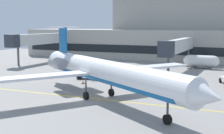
{
  "coord_description": "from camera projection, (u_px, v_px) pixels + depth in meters",
  "views": [
    {
      "loc": [
        18.1,
        -32.43,
        8.6
      ],
      "look_at": [
        0.77,
        6.36,
        3.0
      ],
      "focal_mm": 52.31,
      "sensor_mm": 36.0,
      "label": 1
    }
  ],
  "objects": [
    {
      "name": "baggage_tug",
      "position": [
        90.0,
        73.0,
        51.52
      ],
      "size": [
        3.81,
        2.77,
        1.98
      ],
      "color": "#1E4CB2",
      "rests_on": "ground"
    },
    {
      "name": "jet_bridge_west",
      "position": [
        179.0,
        46.0,
        61.06
      ],
      "size": [
        2.4,
        21.69,
        5.91
      ],
      "color": "silver",
      "rests_on": "ground"
    },
    {
      "name": "safety_cone_alpha",
      "position": [
        178.0,
        97.0,
        37.74
      ],
      "size": [
        0.47,
        0.47,
        0.55
      ],
      "color": "orange",
      "rests_on": "ground"
    },
    {
      "name": "safety_cone_bravo",
      "position": [
        122.0,
        85.0,
        44.91
      ],
      "size": [
        0.47,
        0.47,
        0.55
      ],
      "color": "orange",
      "rests_on": "ground"
    },
    {
      "name": "terminal_building",
      "position": [
        170.0,
        33.0,
        80.46
      ],
      "size": [
        72.47,
        13.83,
        17.57
      ],
      "color": "#ADA89E",
      "rests_on": "ground"
    },
    {
      "name": "ground",
      "position": [
        84.0,
        99.0,
        37.81
      ],
      "size": [
        120.0,
        120.0,
        0.11
      ],
      "color": "gray"
    },
    {
      "name": "safety_cone_charlie",
      "position": [
        83.0,
        82.0,
        47.34
      ],
      "size": [
        0.47,
        0.47,
        0.55
      ],
      "color": "orange",
      "rests_on": "ground"
    },
    {
      "name": "jet_bridge_east",
      "position": [
        39.0,
        39.0,
        74.19
      ],
      "size": [
        2.4,
        21.18,
        6.52
      ],
      "color": "silver",
      "rests_on": "ground"
    },
    {
      "name": "regional_jet",
      "position": [
        102.0,
        71.0,
        37.16
      ],
      "size": [
        28.77,
        24.4,
        8.23
      ],
      "color": "white",
      "rests_on": "ground"
    },
    {
      "name": "fuel_tank",
      "position": [
        201.0,
        61.0,
        63.62
      ],
      "size": [
        6.89,
        2.26,
        2.58
      ],
      "color": "white",
      "rests_on": "ground"
    }
  ]
}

